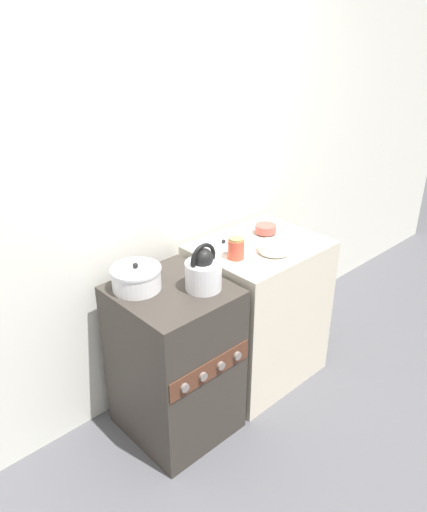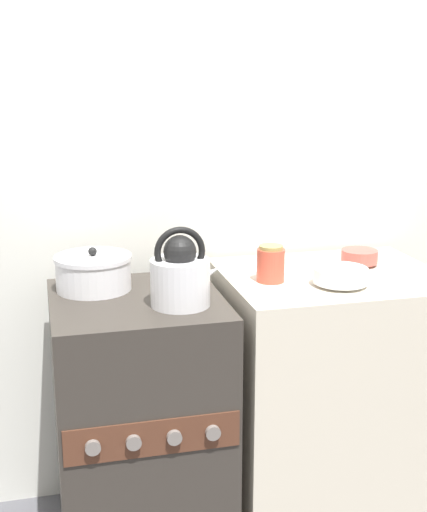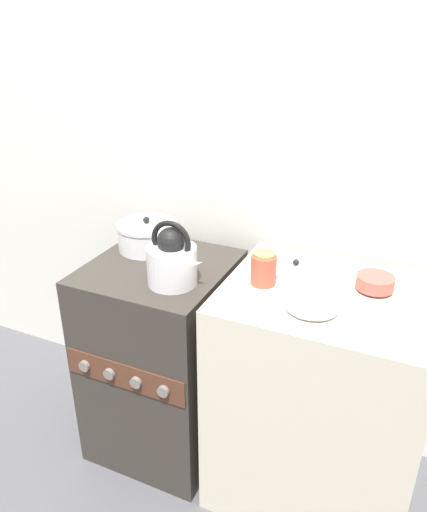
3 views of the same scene
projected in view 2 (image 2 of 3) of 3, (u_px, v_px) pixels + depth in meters
wall_back at (118, 162)px, 2.48m from camera, size 7.00×0.06×2.50m
stove at (140, 425)px, 2.33m from camera, size 0.53×0.58×0.88m
counter at (327, 397)px, 2.50m from camera, size 0.72×0.59×0.90m
kettle at (181, 275)px, 2.13m from camera, size 0.22×0.18×0.24m
cooking_pot at (93, 272)px, 2.29m from camera, size 0.25×0.25×0.14m
enamel_bowl at (341, 276)px, 2.24m from camera, size 0.17×0.17×0.06m
small_ceramic_bowl at (359, 256)px, 2.48m from camera, size 0.13×0.13×0.06m
storage_jar at (271, 264)px, 2.28m from camera, size 0.09×0.09×0.12m
loose_pot_lid at (274, 265)px, 2.47m from camera, size 0.23×0.23×0.03m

